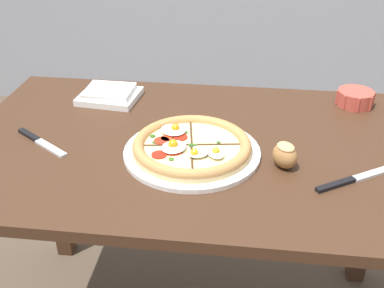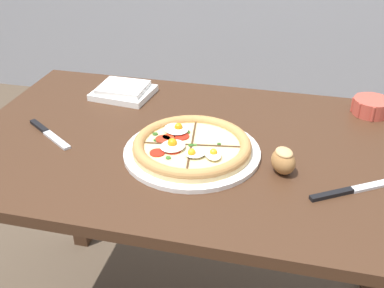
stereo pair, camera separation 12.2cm
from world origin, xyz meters
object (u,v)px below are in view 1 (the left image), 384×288
object	(u,v)px
knife_spare	(41,142)
bread_piece_near	(285,155)
pizza	(192,147)
ramekin_bowl	(355,98)
dining_table	(197,178)
knife_main	(359,178)
napkin_folded	(109,95)

from	to	relation	value
knife_spare	bread_piece_near	bearing A→B (deg)	31.61
pizza	bread_piece_near	xyz separation A→B (m)	(0.23, -0.03, 0.01)
ramekin_bowl	knife_spare	xyz separation A→B (m)	(-0.87, -0.35, -0.02)
dining_table	knife_main	xyz separation A→B (m)	(0.40, -0.12, 0.12)
ramekin_bowl	bread_piece_near	distance (m)	0.45
dining_table	bread_piece_near	size ratio (longest dim) A/B	14.30
napkin_folded	knife_main	xyz separation A→B (m)	(0.71, -0.36, -0.01)
pizza	napkin_folded	distance (m)	0.42
dining_table	knife_main	world-z (taller)	knife_main
dining_table	knife_spare	distance (m)	0.43
dining_table	knife_spare	bearing A→B (deg)	-172.36
ramekin_bowl	knife_main	xyz separation A→B (m)	(-0.06, -0.42, -0.02)
dining_table	napkin_folded	distance (m)	0.41
napkin_folded	knife_main	world-z (taller)	napkin_folded
ramekin_bowl	bread_piece_near	size ratio (longest dim) A/B	1.30
bread_piece_near	dining_table	bearing A→B (deg)	158.21
pizza	napkin_folded	world-z (taller)	pizza
dining_table	napkin_folded	xyz separation A→B (m)	(-0.31, 0.24, 0.13)
bread_piece_near	pizza	bearing A→B (deg)	172.87
pizza	knife_main	xyz separation A→B (m)	(0.41, -0.06, -0.02)
dining_table	ramekin_bowl	distance (m)	0.56
napkin_folded	pizza	bearing A→B (deg)	-45.05
dining_table	knife_spare	xyz separation A→B (m)	(-0.41, -0.06, 0.12)
napkin_folded	knife_spare	distance (m)	0.31
dining_table	knife_spare	size ratio (longest dim) A/B	7.14
pizza	bread_piece_near	size ratio (longest dim) A/B	3.94
knife_main	bread_piece_near	bearing A→B (deg)	136.41
ramekin_bowl	knife_spare	bearing A→B (deg)	-158.18
dining_table	ramekin_bowl	size ratio (longest dim) A/B	10.96
ramekin_bowl	bread_piece_near	world-z (taller)	bread_piece_near
napkin_folded	knife_main	size ratio (longest dim) A/B	0.86
napkin_folded	knife_main	bearing A→B (deg)	-27.17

